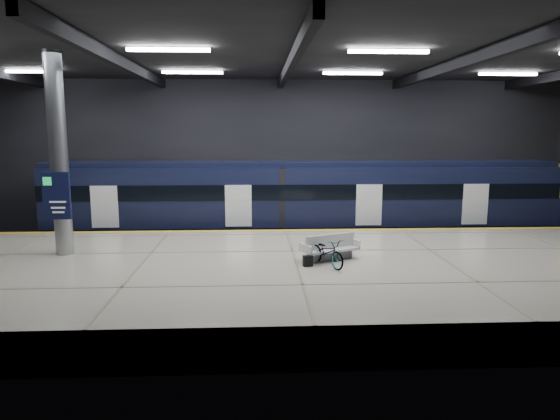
{
  "coord_description": "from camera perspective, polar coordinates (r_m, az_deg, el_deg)",
  "views": [
    {
      "loc": [
        -1.28,
        -18.4,
        5.32
      ],
      "look_at": [
        -0.32,
        1.5,
        2.2
      ],
      "focal_mm": 32.0,
      "sensor_mm": 36.0,
      "label": 1
    }
  ],
  "objects": [
    {
      "name": "ground",
      "position": [
        19.2,
        1.19,
        -7.19
      ],
      "size": [
        30.0,
        30.0,
        0.0
      ],
      "primitive_type": "plane",
      "color": "black",
      "rests_on": "ground"
    },
    {
      "name": "room_shell",
      "position": [
        18.46,
        1.24,
        10.14
      ],
      "size": [
        30.1,
        16.1,
        8.05
      ],
      "color": "black",
      "rests_on": "ground"
    },
    {
      "name": "platform",
      "position": [
        16.65,
        1.79,
        -7.75
      ],
      "size": [
        30.0,
        11.0,
        1.1
      ],
      "primitive_type": "cube",
      "color": "beige",
      "rests_on": "ground"
    },
    {
      "name": "safety_strip",
      "position": [
        21.61,
        0.69,
        -2.35
      ],
      "size": [
        30.0,
        0.4,
        0.01
      ],
      "primitive_type": "cube",
      "color": "gold",
      "rests_on": "platform"
    },
    {
      "name": "rails",
      "position": [
        24.51,
        0.3,
        -3.45
      ],
      "size": [
        30.0,
        1.52,
        0.16
      ],
      "color": "gray",
      "rests_on": "ground"
    },
    {
      "name": "train",
      "position": [
        24.45,
        6.64,
        1.17
      ],
      "size": [
        29.4,
        2.84,
        3.79
      ],
      "color": "black",
      "rests_on": "ground"
    },
    {
      "name": "bench",
      "position": [
        16.79,
        5.7,
        -4.65
      ],
      "size": [
        2.09,
        1.53,
        0.85
      ],
      "rotation": [
        0.0,
        0.0,
        0.43
      ],
      "color": "#595B60",
      "rests_on": "platform"
    },
    {
      "name": "bicycle",
      "position": [
        15.95,
        5.36,
        -4.8
      ],
      "size": [
        1.35,
        1.81,
        0.91
      ],
      "primitive_type": "imported",
      "rotation": [
        0.0,
        0.0,
        0.49
      ],
      "color": "#99999E",
      "rests_on": "platform"
    },
    {
      "name": "pannier_bag",
      "position": [
        15.94,
        3.2,
        -5.81
      ],
      "size": [
        0.33,
        0.24,
        0.35
      ],
      "primitive_type": "cube",
      "rotation": [
        0.0,
        0.0,
        0.2
      ],
      "color": "black",
      "rests_on": "platform"
    },
    {
      "name": "info_column",
      "position": [
        18.65,
        -23.99,
        5.5
      ],
      "size": [
        0.9,
        0.78,
        6.9
      ],
      "color": "#9EA0A5",
      "rests_on": "platform"
    }
  ]
}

